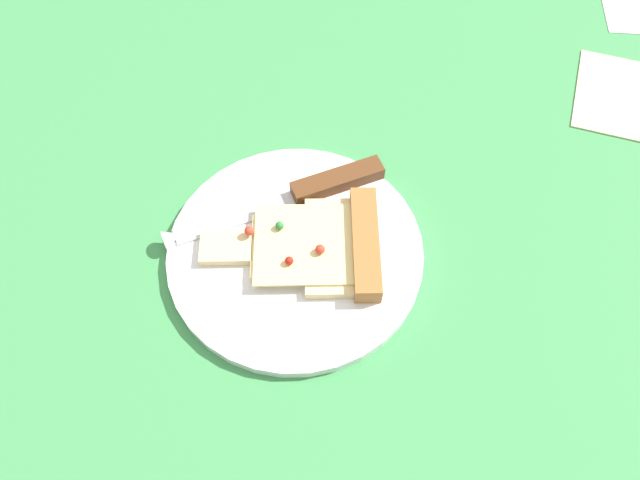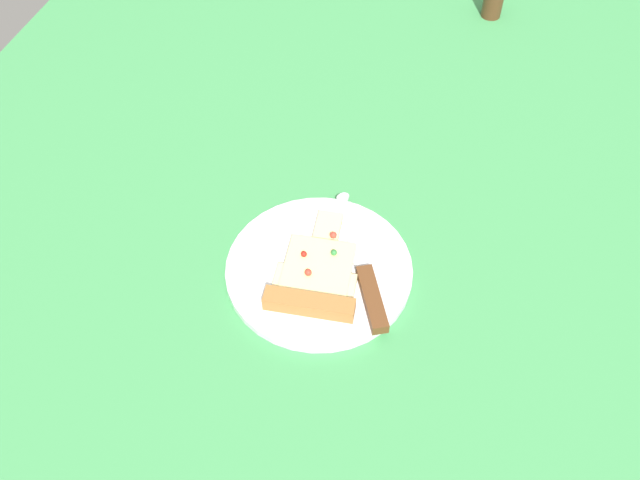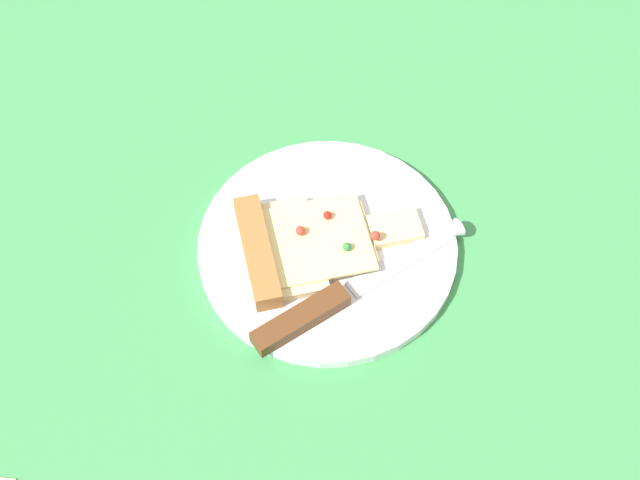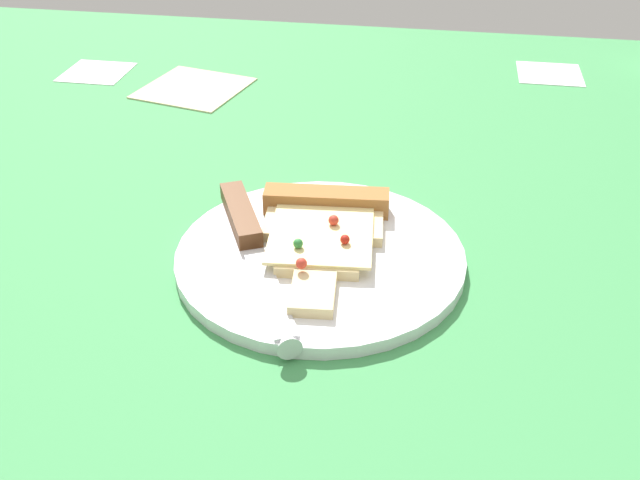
{
  "view_description": "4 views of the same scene",
  "coord_description": "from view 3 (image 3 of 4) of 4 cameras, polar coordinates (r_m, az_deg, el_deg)",
  "views": [
    {
      "loc": [
        -11.67,
        37.67,
        56.43
      ],
      "look_at": [
        -9.26,
        5.36,
        1.73
      ],
      "focal_mm": 35.61,
      "sensor_mm": 36.0,
      "label": 1
    },
    {
      "loc": [
        -61.12,
        -8.95,
        76.95
      ],
      "look_at": [
        -2.89,
        7.31,
        2.05
      ],
      "focal_mm": 38.5,
      "sensor_mm": 36.0,
      "label": 2
    },
    {
      "loc": [
        -14.36,
        -41.8,
        79.65
      ],
      "look_at": [
        -7.59,
        6.25,
        2.23
      ],
      "focal_mm": 52.32,
      "sensor_mm": 36.0,
      "label": 3
    },
    {
      "loc": [
        46.08,
        15.51,
        37.74
      ],
      "look_at": [
        -6.02,
        6.47,
        2.92
      ],
      "focal_mm": 40.92,
      "sensor_mm": 36.0,
      "label": 4
    }
  ],
  "objects": [
    {
      "name": "ground_plane",
      "position": [
        0.92,
        5.21,
        -3.93
      ],
      "size": [
        153.99,
        153.99,
        3.0
      ],
      "color": "#3D8C4C",
      "rests_on": "ground"
    },
    {
      "name": "plate",
      "position": [
        0.93,
        0.46,
        -0.43
      ],
      "size": [
        25.83,
        25.83,
        1.18
      ],
      "primitive_type": "cylinder",
      "color": "silver",
      "rests_on": "ground_plane"
    },
    {
      "name": "pizza_slice",
      "position": [
        0.91,
        -1.13,
        -0.29
      ],
      "size": [
        18.02,
        12.18,
        2.26
      ],
      "rotation": [
        0.0,
        0.0,
        4.8
      ],
      "color": "beige",
      "rests_on": "plate"
    },
    {
      "name": "knife",
      "position": [
        0.89,
        1.28,
        -3.42
      ],
      "size": [
        22.5,
        12.39,
        2.45
      ],
      "rotation": [
        0.0,
        0.0,
        5.17
      ],
      "color": "silver",
      "rests_on": "plate"
    }
  ]
}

